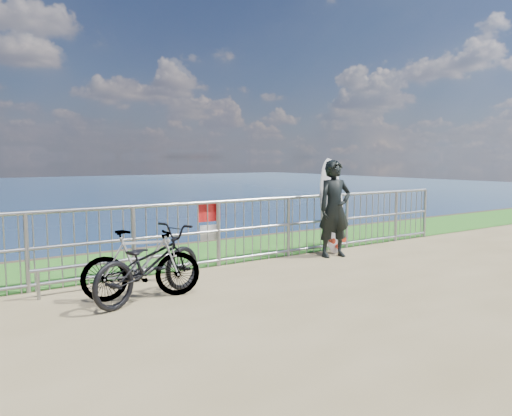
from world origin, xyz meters
TOP-DOWN VIEW (x-y plane):
  - grass_strip at (0.00, 2.70)m, footprint 120.00×120.00m
  - railing at (0.01, 1.60)m, footprint 10.06×0.10m
  - surfer at (1.68, 1.09)m, footprint 0.73×0.55m
  - surfboard at (1.94, 1.44)m, footprint 0.58×0.55m
  - bicycle_near at (-2.25, 0.38)m, footprint 1.91×1.23m
  - bicycle_far at (-2.32, 0.46)m, footprint 1.59×0.83m
  - bike_rack at (-2.56, 1.16)m, footprint 1.99×0.05m

SIDE VIEW (x-z plane):
  - grass_strip at x=0.00m, z-range 0.01..0.01m
  - bike_rack at x=-2.56m, z-range 0.14..0.55m
  - bicycle_far at x=-2.32m, z-range 0.00..0.92m
  - bicycle_near at x=-2.25m, z-range 0.00..0.95m
  - railing at x=0.01m, z-range 0.01..1.14m
  - surfboard at x=1.94m, z-range -0.07..1.77m
  - surfer at x=1.68m, z-range 0.00..1.79m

